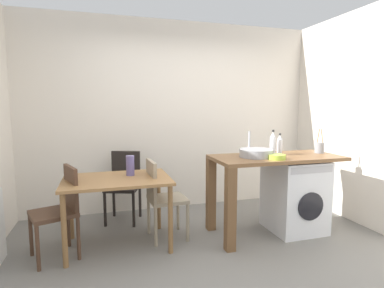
{
  "coord_description": "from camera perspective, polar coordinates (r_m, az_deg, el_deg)",
  "views": [
    {
      "loc": [
        -1.01,
        -2.65,
        1.49
      ],
      "look_at": [
        -0.09,
        0.45,
        1.09
      ],
      "focal_mm": 28.72,
      "sensor_mm": 36.0,
      "label": 1
    }
  ],
  "objects": [
    {
      "name": "ground_plane",
      "position": [
        3.21,
        4.14,
        -20.71
      ],
      "size": [
        5.46,
        5.46,
        0.0
      ],
      "primitive_type": "plane",
      "color": "slate"
    },
    {
      "name": "wall_back",
      "position": [
        4.52,
        -3.58,
        5.19
      ],
      "size": [
        4.6,
        0.1,
        2.7
      ],
      "primitive_type": "cube",
      "color": "silver",
      "rests_on": "ground_plane"
    },
    {
      "name": "dining_table",
      "position": [
        3.37,
        -13.73,
        -7.79
      ],
      "size": [
        1.1,
        0.76,
        0.74
      ],
      "color": "#9E7042",
      "rests_on": "ground_plane"
    },
    {
      "name": "chair_person_seat",
      "position": [
        3.35,
        -23.18,
        -10.63
      ],
      "size": [
        0.51,
        0.51,
        0.9
      ],
      "rotation": [
        0.0,
        0.0,
        1.92
      ],
      "color": "#4C3323",
      "rests_on": "ground_plane"
    },
    {
      "name": "chair_opposite",
      "position": [
        3.5,
        -5.79,
        -9.37
      ],
      "size": [
        0.42,
        0.42,
        0.9
      ],
      "rotation": [
        0.0,
        0.0,
        -1.51
      ],
      "color": "gray",
      "rests_on": "ground_plane"
    },
    {
      "name": "chair_spare_by_wall",
      "position": [
        4.15,
        -12.48,
        -6.88
      ],
      "size": [
        0.51,
        0.51,
        0.9
      ],
      "rotation": [
        0.0,
        0.0,
        2.8
      ],
      "color": "black",
      "rests_on": "ground_plane"
    },
    {
      "name": "kitchen_counter",
      "position": [
        3.62,
        12.49,
        -4.81
      ],
      "size": [
        1.5,
        0.68,
        0.92
      ],
      "color": "brown",
      "rests_on": "ground_plane"
    },
    {
      "name": "washing_machine",
      "position": [
        3.94,
        18.49,
        -9.0
      ],
      "size": [
        0.6,
        0.61,
        0.86
      ],
      "color": "silver",
      "rests_on": "ground_plane"
    },
    {
      "name": "sink_basin",
      "position": [
        3.56,
        11.85,
        -1.66
      ],
      "size": [
        0.38,
        0.38,
        0.09
      ],
      "primitive_type": "cylinder",
      "color": "#9EA0A5",
      "rests_on": "kitchen_counter"
    },
    {
      "name": "tap",
      "position": [
        3.7,
        10.56,
        0.19
      ],
      "size": [
        0.02,
        0.02,
        0.28
      ],
      "primitive_type": "cylinder",
      "color": "#B2B2B7",
      "rests_on": "kitchen_counter"
    },
    {
      "name": "bottle_tall_green",
      "position": [
        3.73,
        14.76,
        0.05
      ],
      "size": [
        0.07,
        0.07,
        0.3
      ],
      "color": "silver",
      "rests_on": "kitchen_counter"
    },
    {
      "name": "bottle_squat_brown",
      "position": [
        3.82,
        15.97,
        -0.15
      ],
      "size": [
        0.06,
        0.06,
        0.25
      ],
      "color": "silver",
      "rests_on": "kitchen_counter"
    },
    {
      "name": "mixing_bowl",
      "position": [
        3.46,
        15.48,
        -2.27
      ],
      "size": [
        0.19,
        0.19,
        0.05
      ],
      "color": "#A8C63D",
      "rests_on": "kitchen_counter"
    },
    {
      "name": "utensil_crock",
      "position": [
        4.09,
        22.59,
        -0.59
      ],
      "size": [
        0.11,
        0.11,
        0.3
      ],
      "color": "gray",
      "rests_on": "kitchen_counter"
    },
    {
      "name": "vase",
      "position": [
        3.43,
        -11.4,
        -3.94
      ],
      "size": [
        0.09,
        0.09,
        0.22
      ],
      "primitive_type": "cylinder",
      "color": "slate",
      "rests_on": "dining_table"
    },
    {
      "name": "scissors",
      "position": [
        3.58,
        15.58,
        -2.37
      ],
      "size": [
        0.15,
        0.06,
        0.01
      ],
      "color": "#B2B2B7",
      "rests_on": "kitchen_counter"
    }
  ]
}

